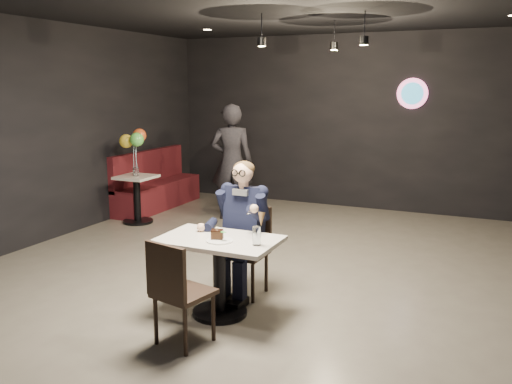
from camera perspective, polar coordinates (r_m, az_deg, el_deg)
The scene contains 17 objects.
floor at distance 5.70m, azimuth -0.02°, elevation -10.90°, with size 9.00×9.00×0.00m, color #6C655A.
wall_sign at distance 9.38m, azimuth 16.14°, elevation 9.93°, with size 0.50×0.06×0.50m, color pink, non-canonical shape.
pendant_lights at distance 7.18m, azimuth 6.87°, elevation 17.04°, with size 1.40×1.20×0.36m, color black.
main_table at distance 5.16m, azimuth -3.87°, elevation -8.89°, with size 1.10×0.70×0.75m, color beige.
chair_far at distance 5.59m, azimuth -1.21°, elevation -6.31°, with size 0.42×0.46×0.92m, color black.
chair_near at distance 4.62m, azimuth -7.59°, elevation -10.27°, with size 0.42×0.46×0.92m, color black.
seated_man at distance 5.52m, azimuth -1.23°, elevation -3.74°, with size 0.60×0.80×1.44m, color black.
dessert_plate at distance 4.94m, azimuth -3.84°, elevation -5.14°, with size 0.24×0.24×0.01m, color white.
cake_slice at distance 4.97m, azimuth -4.11°, elevation -4.50°, with size 0.11×0.09×0.08m, color black.
mint_leaf at distance 4.90m, azimuth -3.43°, elevation -4.24°, with size 0.06×0.04×0.01m, color #2E8B2D.
sundae_glass at distance 4.80m, azimuth 0.06°, elevation -4.63°, with size 0.07×0.07×0.17m, color silver.
wafer_cone at distance 4.72m, azimuth 0.57°, elevation -2.92°, with size 0.06×0.06×0.12m, color #BE804E.
booth_bench at distance 9.64m, azimuth -10.34°, elevation 1.28°, with size 0.51×2.02×1.01m, color #3F0D0D.
side_table at distance 8.71m, azimuth -12.39°, elevation -1.00°, with size 0.54×0.54×0.68m, color beige.
balloon_vase at distance 8.62m, azimuth -12.53°, elevation 2.13°, with size 0.09×0.09×0.14m, color silver.
balloon_bunch at distance 8.57m, azimuth -12.64°, elevation 4.78°, with size 0.39×0.39×0.64m, color yellow.
passerby at distance 8.69m, azimuth -2.58°, elevation 3.18°, with size 0.68×0.44×1.85m, color black.
Camera 1 is at (2.17, -4.81, 2.15)m, focal length 38.00 mm.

